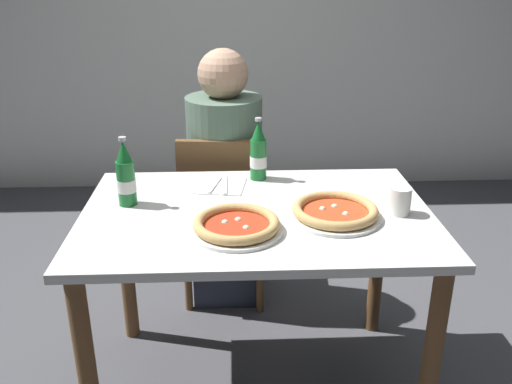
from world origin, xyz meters
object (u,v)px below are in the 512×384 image
at_px(napkin_with_cutlery, 220,186).
at_px(paper_cup, 400,201).
at_px(pizza_marinara_far, 236,225).
at_px(pizza_margherita_near, 335,212).
at_px(beer_bottle_left, 258,154).
at_px(beer_bottle_center, 126,177).
at_px(chair_behind_table, 225,210).
at_px(dining_table_main, 257,241).
at_px(diner_seated, 225,185).

relative_size(napkin_with_cutlery, paper_cup, 2.16).
height_order(pizza_marinara_far, paper_cup, paper_cup).
relative_size(pizza_margherita_near, beer_bottle_left, 1.25).
bearing_deg(beer_bottle_left, beer_bottle_center, -153.71).
height_order(chair_behind_table, napkin_with_cutlery, chair_behind_table).
height_order(dining_table_main, pizza_margherita_near, pizza_margherita_near).
bearing_deg(dining_table_main, pizza_margherita_near, -13.94).
relative_size(beer_bottle_center, paper_cup, 2.60).
xyz_separation_m(beer_bottle_left, napkin_with_cutlery, (-0.15, -0.08, -0.10)).
xyz_separation_m(pizza_marinara_far, paper_cup, (0.55, 0.11, 0.03)).
bearing_deg(dining_table_main, pizza_marinara_far, -114.79).
xyz_separation_m(chair_behind_table, napkin_with_cutlery, (-0.01, -0.37, 0.27)).
bearing_deg(diner_seated, pizza_marinara_far, -86.81).
relative_size(diner_seated, pizza_marinara_far, 4.08).
bearing_deg(beer_bottle_left, paper_cup, -37.40).
height_order(beer_bottle_center, napkin_with_cutlery, beer_bottle_center).
bearing_deg(beer_bottle_left, pizza_marinara_far, -101.11).
xyz_separation_m(diner_seated, pizza_marinara_far, (0.05, -0.81, 0.19)).
height_order(pizza_margherita_near, beer_bottle_left, beer_bottle_left).
xyz_separation_m(chair_behind_table, pizza_marinara_far, (0.05, -0.76, 0.29)).
xyz_separation_m(pizza_margherita_near, paper_cup, (0.22, 0.02, 0.03)).
bearing_deg(beer_bottle_center, beer_bottle_left, 26.29).
xyz_separation_m(pizza_margherita_near, beer_bottle_left, (-0.24, 0.37, 0.08)).
bearing_deg(chair_behind_table, dining_table_main, 106.25).
distance_m(pizza_margherita_near, pizza_marinara_far, 0.34).
bearing_deg(chair_behind_table, beer_bottle_center, 63.23).
distance_m(pizza_margherita_near, beer_bottle_center, 0.73).
xyz_separation_m(pizza_margherita_near, beer_bottle_center, (-0.71, 0.14, 0.08)).
xyz_separation_m(pizza_marinara_far, napkin_with_cutlery, (-0.06, 0.39, -0.02)).
height_order(pizza_margherita_near, napkin_with_cutlery, pizza_margherita_near).
height_order(chair_behind_table, beer_bottle_center, beer_bottle_center).
bearing_deg(beer_bottle_center, dining_table_main, -9.80).
height_order(beer_bottle_center, paper_cup, beer_bottle_center).
bearing_deg(pizza_marinara_far, chair_behind_table, 93.85).
bearing_deg(diner_seated, paper_cup, -49.59).
bearing_deg(pizza_marinara_far, beer_bottle_center, 148.69).
relative_size(pizza_margherita_near, paper_cup, 3.26).
height_order(dining_table_main, napkin_with_cutlery, napkin_with_cutlery).
bearing_deg(beer_bottle_center, diner_seated, 60.11).
bearing_deg(pizza_marinara_far, paper_cup, 11.31).
xyz_separation_m(chair_behind_table, pizza_margherita_near, (0.38, -0.67, 0.29)).
distance_m(chair_behind_table, beer_bottle_center, 0.73).
height_order(dining_table_main, chair_behind_table, chair_behind_table).
bearing_deg(diner_seated, beer_bottle_center, -119.89).
bearing_deg(diner_seated, pizza_margherita_near, -62.63).
relative_size(beer_bottle_left, paper_cup, 2.60).
bearing_deg(beer_bottle_left, pizza_margherita_near, -57.52).
height_order(chair_behind_table, paper_cup, chair_behind_table).
xyz_separation_m(napkin_with_cutlery, paper_cup, (0.61, -0.28, 0.04)).
distance_m(dining_table_main, chair_behind_table, 0.64).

